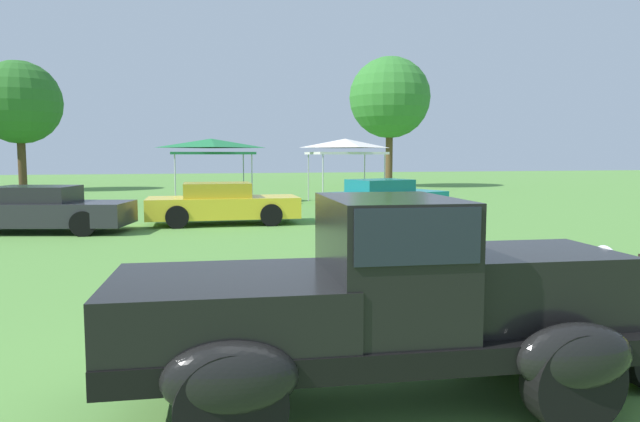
{
  "coord_description": "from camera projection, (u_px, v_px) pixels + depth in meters",
  "views": [
    {
      "loc": [
        -1.19,
        -4.36,
        2.04
      ],
      "look_at": [
        0.65,
        3.07,
        1.3
      ],
      "focal_mm": 32.59,
      "sensor_mm": 36.0,
      "label": 1
    }
  ],
  "objects": [
    {
      "name": "show_car_charcoal",
      "position": [
        42.0,
        210.0,
        15.22
      ],
      "size": [
        4.71,
        2.65,
        1.22
      ],
      "color": "#28282D",
      "rests_on": "ground_plane"
    },
    {
      "name": "canopy_tent_left_field",
      "position": [
        211.0,
        145.0,
        24.29
      ],
      "size": [
        3.34,
        3.34,
        2.71
      ],
      "color": "#B7B7BC",
      "rests_on": "ground_plane"
    },
    {
      "name": "show_car_yellow",
      "position": [
        222.0,
        204.0,
        17.04
      ],
      "size": [
        4.42,
        1.84,
        1.22
      ],
      "color": "yellow",
      "rests_on": "ground_plane"
    },
    {
      "name": "show_car_teal",
      "position": [
        383.0,
        198.0,
        19.38
      ],
      "size": [
        4.6,
        2.87,
        1.22
      ],
      "color": "teal",
      "rests_on": "ground_plane"
    },
    {
      "name": "canopy_tent_center_field",
      "position": [
        345.0,
        146.0,
        24.46
      ],
      "size": [
        2.89,
        2.89,
        2.71
      ],
      "color": "#B7B7BC",
      "rests_on": "ground_plane"
    },
    {
      "name": "feature_pickup_truck",
      "position": [
        380.0,
        300.0,
        4.72
      ],
      "size": [
        4.35,
        2.06,
        1.7
      ],
      "color": "black",
      "rests_on": "ground_plane"
    },
    {
      "name": "treeline_mid_left",
      "position": [
        19.0,
        103.0,
        32.27
      ],
      "size": [
        4.6,
        4.6,
        7.24
      ],
      "color": "#47331E",
      "rests_on": "ground_plane"
    },
    {
      "name": "treeline_center",
      "position": [
        390.0,
        98.0,
        36.13
      ],
      "size": [
        5.03,
        5.03,
        8.1
      ],
      "color": "brown",
      "rests_on": "ground_plane"
    },
    {
      "name": "ground_plane",
      "position": [
        333.0,
        408.0,
        4.69
      ],
      "size": [
        120.0,
        120.0,
        0.0
      ],
      "primitive_type": "plane",
      "color": "#568C3D"
    }
  ]
}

